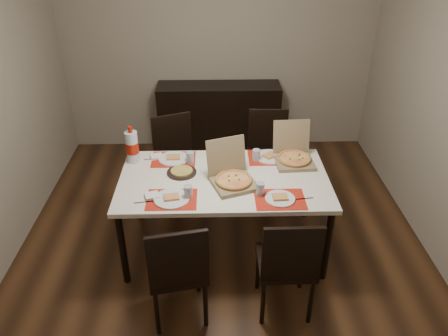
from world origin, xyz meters
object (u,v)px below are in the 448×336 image
at_px(chair_near_left, 177,269).
at_px(pizza_box_center, 232,177).
at_px(chair_far_left, 176,156).
at_px(chair_far_right, 268,150).
at_px(soda_bottle, 132,147).
at_px(dining_table, 224,184).
at_px(sideboard, 219,119).
at_px(dip_bowl, 240,169).
at_px(chair_near_right, 288,263).

bearing_deg(chair_near_left, pizza_box_center, 61.08).
height_order(chair_far_left, pizza_box_center, pizza_box_center).
relative_size(chair_near_left, chair_far_right, 1.00).
height_order(chair_far_right, pizza_box_center, pizza_box_center).
xyz_separation_m(pizza_box_center, soda_bottle, (-0.89, 0.39, 0.09)).
relative_size(dining_table, chair_near_left, 1.94).
xyz_separation_m(sideboard, chair_near_left, (-0.34, -2.72, 0.06)).
height_order(chair_far_left, soda_bottle, soda_bottle).
relative_size(chair_far_right, pizza_box_center, 1.95).
height_order(dining_table, dip_bowl, dip_bowl).
xyz_separation_m(chair_far_right, soda_bottle, (-1.31, -0.63, 0.39)).
bearing_deg(sideboard, chair_near_right, -80.17).
distance_m(sideboard, chair_far_left, 1.14).
distance_m(chair_near_left, chair_far_left, 1.68).
bearing_deg(sideboard, chair_near_left, -97.12).
bearing_deg(soda_bottle, chair_far_right, 25.55).
bearing_deg(chair_far_right, sideboard, 118.53).
relative_size(sideboard, chair_far_left, 1.61).
xyz_separation_m(dining_table, chair_near_right, (0.45, -0.80, -0.17)).
bearing_deg(soda_bottle, pizza_box_center, -23.76).
distance_m(sideboard, chair_near_right, 2.72).
bearing_deg(dip_bowl, chair_far_right, 67.14).
distance_m(chair_near_left, soda_bottle, 1.30).
bearing_deg(soda_bottle, dining_table, -20.78).
height_order(chair_near_left, chair_far_left, same).
bearing_deg(soda_bottle, sideboard, 62.81).
distance_m(dining_table, dip_bowl, 0.21).
bearing_deg(chair_near_left, dining_table, 67.13).
height_order(chair_near_right, soda_bottle, soda_bottle).
relative_size(sideboard, chair_far_right, 1.61).
bearing_deg(sideboard, pizza_box_center, -87.55).
xyz_separation_m(sideboard, soda_bottle, (-0.80, -1.56, 0.45)).
height_order(chair_near_right, chair_far_right, same).
distance_m(chair_far_left, chair_far_right, 0.98).
xyz_separation_m(chair_far_left, soda_bottle, (-0.34, -0.52, 0.39)).
distance_m(sideboard, dip_bowl, 1.79).
distance_m(chair_near_right, pizza_box_center, 0.87).
height_order(chair_near_left, pizza_box_center, pizza_box_center).
bearing_deg(chair_far_right, dining_table, -117.68).
relative_size(chair_near_right, pizza_box_center, 1.95).
bearing_deg(pizza_box_center, chair_far_right, 67.30).
relative_size(sideboard, dining_table, 0.83).
bearing_deg(dining_table, dip_bowl, 39.31).
bearing_deg(dining_table, soda_bottle, 159.22).
height_order(chair_far_left, chair_far_right, same).
bearing_deg(pizza_box_center, sideboard, 92.45).
distance_m(dining_table, pizza_box_center, 0.16).
xyz_separation_m(sideboard, pizza_box_center, (0.08, -1.95, 0.36)).
bearing_deg(chair_far_right, dip_bowl, -112.86).
bearing_deg(sideboard, chair_far_right, -61.47).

